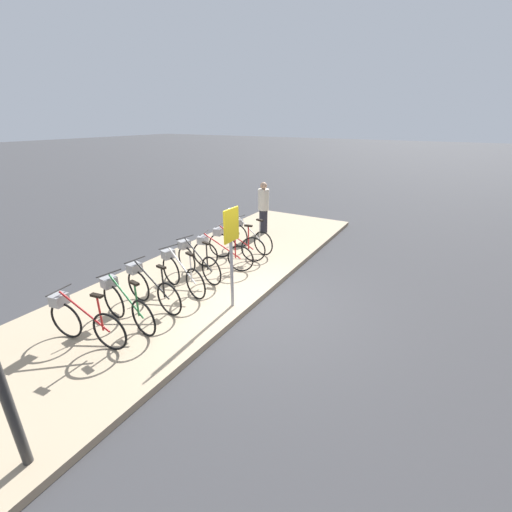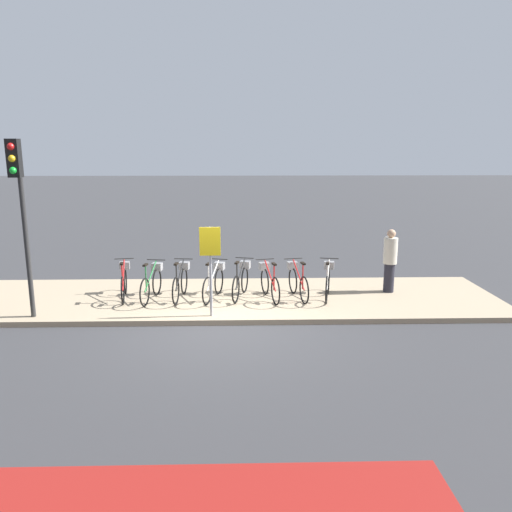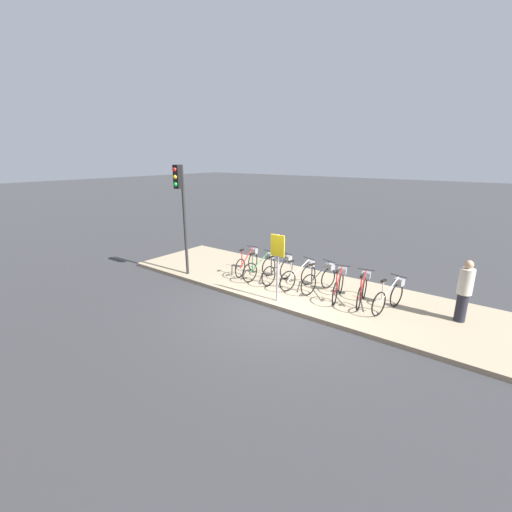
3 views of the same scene
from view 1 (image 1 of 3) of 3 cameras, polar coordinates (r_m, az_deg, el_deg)
ground_plane at (r=6.86m, az=-0.50°, el=-8.75°), size 120.00×120.00×0.00m
sidewalk at (r=7.75m, az=-11.54°, el=-4.91°), size 13.15×3.44×0.12m
parked_bicycle_0 at (r=6.17m, az=-27.07°, el=-9.38°), size 0.46×1.54×0.96m
parked_bicycle_1 at (r=6.39m, az=-21.13°, el=-7.27°), size 0.46×1.55×0.96m
parked_bicycle_2 at (r=6.82m, az=-17.34°, el=-4.83°), size 0.46×1.55×0.96m
parked_bicycle_3 at (r=7.30m, az=-12.58°, el=-2.52°), size 0.56×1.51×0.96m
parked_bicycle_4 at (r=7.80m, az=-10.03°, el=-0.67°), size 0.53×1.52×0.96m
parked_bicycle_5 at (r=8.18m, az=-6.22°, el=0.64°), size 0.53×1.52×0.96m
parked_bicycle_6 at (r=8.73m, az=-3.85°, el=2.12°), size 0.48×1.53×0.96m
parked_bicycle_7 at (r=9.32m, az=-1.31°, el=3.47°), size 0.51×1.53×0.96m
pedestrian at (r=10.75m, az=1.25°, el=8.22°), size 0.34×0.34×1.59m
sign_post at (r=6.18m, az=-4.14°, el=2.40°), size 0.44×0.07×1.93m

